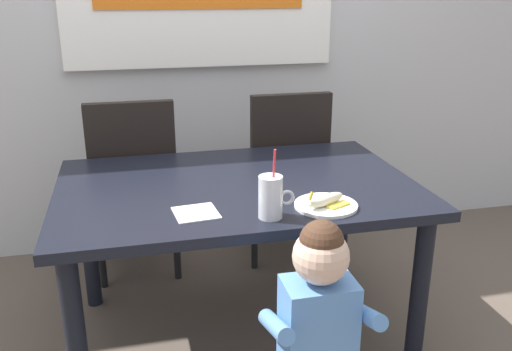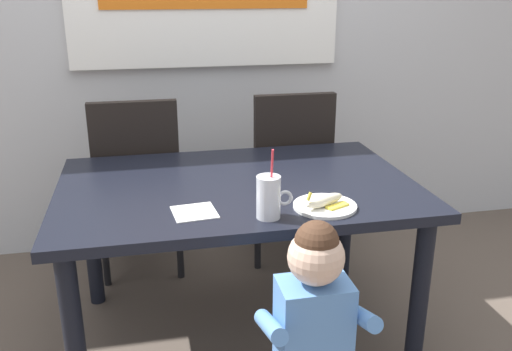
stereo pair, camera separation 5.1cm
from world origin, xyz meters
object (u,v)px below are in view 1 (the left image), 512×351
dining_chair_right (284,166)px  snack_plate (326,205)px  dining_chair_left (134,178)px  peeled_banana (326,200)px  milk_cup (271,199)px  paper_napkin (196,213)px  dining_table (237,203)px  toddler_standing (318,315)px

dining_chair_right → snack_plate: bearing=82.4°
dining_chair_left → peeled_banana: size_ratio=5.46×
dining_chair_right → peeled_banana: size_ratio=5.46×
milk_cup → paper_napkin: milk_cup is taller
dining_table → dining_chair_left: bearing=121.8°
snack_plate → paper_napkin: snack_plate is taller
dining_table → milk_cup: 0.40m
peeled_banana → toddler_standing: bearing=-112.3°
peeled_banana → dining_chair_right: bearing=82.3°
dining_chair_left → paper_napkin: 0.96m
dining_table → toddler_standing: (0.11, -0.70, -0.10)m
dining_table → dining_chair_right: (0.40, 0.67, -0.08)m
toddler_standing → paper_napkin: bearing=126.4°
milk_cup → paper_napkin: (-0.25, 0.09, -0.06)m
dining_table → peeled_banana: bearing=-52.1°
toddler_standing → milk_cup: 0.42m
milk_cup → paper_napkin: size_ratio=1.68×
snack_plate → paper_napkin: size_ratio=1.53×
snack_plate → peeled_banana: size_ratio=1.31×
paper_napkin → dining_table: bearing=53.4°
toddler_standing → dining_chair_left: bearing=110.9°
peeled_banana → paper_napkin: peeled_banana is taller
dining_chair_left → dining_chair_right: size_ratio=1.00×
dining_chair_left → milk_cup: 1.14m
toddler_standing → snack_plate: bearing=67.7°
dining_table → snack_plate: bearing=-50.7°
milk_cup → snack_plate: bearing=11.2°
toddler_standing → milk_cup: size_ratio=3.33×
toddler_standing → peeled_banana: (0.15, 0.36, 0.22)m
milk_cup → dining_chair_left: bearing=113.9°
dining_table → dining_chair_right: dining_chair_right is taller
dining_table → dining_chair_left: size_ratio=1.49×
dining_table → peeled_banana: (0.26, -0.33, 0.12)m
toddler_standing → peeled_banana: toddler_standing is taller
dining_chair_left → peeled_banana: dining_chair_left is taller
dining_chair_right → paper_napkin: (-0.60, -0.94, 0.18)m
dining_chair_right → dining_chair_left: bearing=1.0°
dining_table → peeled_banana: peeled_banana is taller
milk_cup → paper_napkin: bearing=159.4°
dining_chair_left → paper_napkin: dining_chair_left is taller
milk_cup → paper_napkin: 0.27m
dining_chair_right → milk_cup: (-0.35, -1.03, 0.24)m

